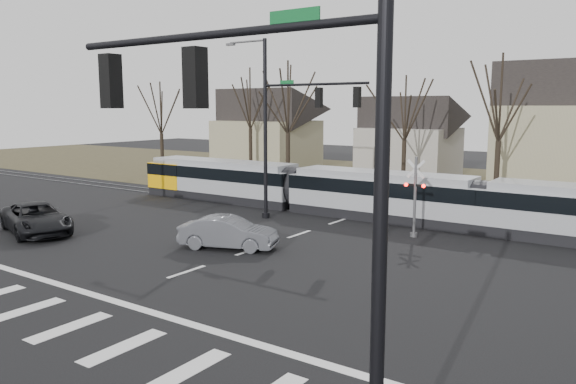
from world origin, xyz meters
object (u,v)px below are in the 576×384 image
Objects in this scene: tram at (380,193)px; sedan at (228,233)px; suv at (36,218)px; rail_crossing_signal at (415,199)px.

tram is 10.60m from sedan.
tram is at bearing -24.99° from suv.
suv is at bearing -133.61° from tram.
rail_crossing_signal is at bearing -39.10° from suv.
tram reaches higher than suv.
sedan is at bearing -53.76° from suv.
sedan is 0.77× the size of suv.
suv is (-12.81, -13.44, -0.71)m from tram.
tram reaches higher than sedan.
suv is 1.53× the size of rail_crossing_signal.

